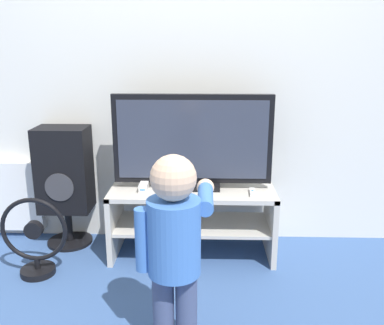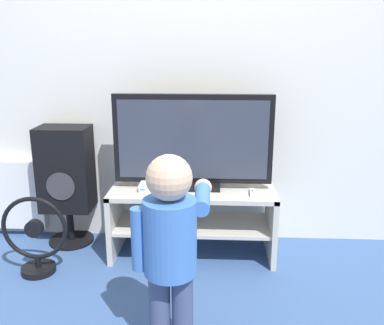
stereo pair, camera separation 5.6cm
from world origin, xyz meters
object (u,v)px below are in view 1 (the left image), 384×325
Objects in this scene: speaker_tower at (65,173)px; child at (175,238)px; television at (193,143)px; floor_fan at (35,241)px; remote_primary at (252,192)px; remote_secondary at (207,192)px; game_console at (145,185)px.

child is at bearing -51.37° from speaker_tower.
television is 2.03× the size of floor_fan.
television reaches higher than child.
remote_primary and remote_secondary have the same top height.
remote_secondary is 0.15× the size of speaker_tower.
television is 5.53× the size of game_console.
game_console is at bearing 173.88° from remote_primary.
television is 1.00m from child.
remote_secondary is 1.04m from speaker_tower.
game_console is 0.72m from remote_primary.
game_console is 0.37× the size of floor_fan.
remote_secondary is at bearing -10.92° from game_console.
remote_primary is (0.72, -0.08, -0.01)m from game_console.
game_console is at bearing -14.37° from speaker_tower.
child is (-0.45, -0.85, 0.08)m from remote_primary.
floor_fan is (-1.08, -0.22, -0.26)m from remote_secondary.
speaker_tower is (-0.59, 0.15, 0.04)m from game_console.
remote_primary is 1.33m from speaker_tower.
game_console is (-0.32, -0.04, -0.29)m from television.
remote_secondary is 0.86m from child.
television is at bearing 7.16° from game_console.
television is 8.07× the size of remote_primary.
speaker_tower is 0.55m from floor_fan.
floor_fan is at bearing -160.96° from television.
remote_secondary is at bearing -179.20° from remote_primary.
remote_secondary is 0.26× the size of floor_fan.
television is 0.34m from remote_secondary.
television is at bearing 86.91° from child.
television is 0.51m from remote_primary.
television reaches higher than game_console.
child is (-0.15, -0.85, 0.08)m from remote_secondary.
floor_fan reaches higher than remote_primary.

